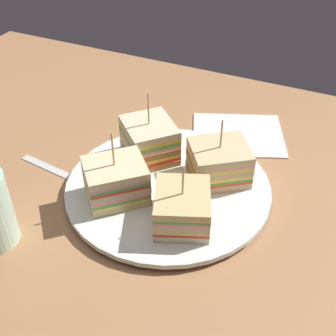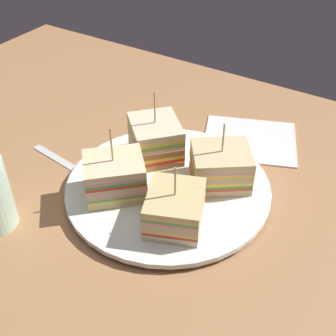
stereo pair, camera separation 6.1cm
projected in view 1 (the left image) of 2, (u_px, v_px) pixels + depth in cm
name	position (u px, v px, depth cm)	size (l,w,h in cm)	color
ground_plane	(168.00, 197.00, 64.20)	(121.86, 76.90, 1.80)	#A37249
plate	(168.00, 188.00, 63.14)	(28.77, 28.77, 1.36)	white
sandwich_wedge_0	(116.00, 181.00, 59.22)	(10.26, 10.19, 10.44)	#D8C17B
sandwich_wedge_1	(182.00, 207.00, 55.84)	(9.26, 9.87, 8.80)	beige
sandwich_wedge_2	(218.00, 163.00, 62.54)	(10.49, 10.27, 9.61)	#DCB481
sandwich_wedge_3	(150.00, 140.00, 66.31)	(10.48, 10.43, 10.77)	beige
spoon	(79.00, 179.00, 65.20)	(15.06, 3.94, 1.00)	silver
napkin	(238.00, 134.00, 74.79)	(14.85, 12.57, 0.50)	white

